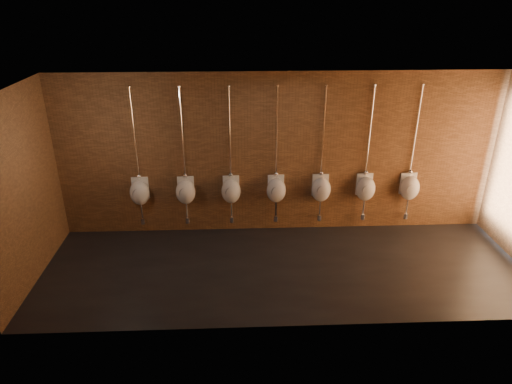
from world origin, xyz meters
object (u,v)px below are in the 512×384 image
urinal_3 (276,189)px  urinal_0 (140,192)px  urinal_1 (186,191)px  urinal_4 (321,189)px  urinal_5 (365,188)px  urinal_2 (231,190)px  urinal_6 (410,187)px

urinal_3 → urinal_0: bearing=180.0°
urinal_1 → urinal_3: (1.78, 0.00, 0.00)m
urinal_4 → urinal_5: size_ratio=1.00×
urinal_3 → urinal_5: bearing=0.0°
urinal_2 → urinal_3: bearing=0.0°
urinal_2 → urinal_6: 3.55m
urinal_0 → urinal_1: bearing=0.0°
urinal_0 → urinal_2: same height
urinal_4 → urinal_6: bearing=0.0°
urinal_0 → urinal_4: 3.55m
urinal_5 → urinal_3: bearing=180.0°
urinal_3 → urinal_6: (2.67, 0.00, 0.00)m
urinal_5 → urinal_6: bearing=0.0°
urinal_0 → urinal_3: same height
urinal_2 → urinal_1: bearing=180.0°
urinal_2 → urinal_5: size_ratio=1.00×
urinal_6 → urinal_0: bearing=180.0°
urinal_0 → urinal_4: (3.55, 0.00, 0.00)m
urinal_0 → urinal_6: same height
urinal_5 → urinal_6: 0.89m
urinal_1 → urinal_6: 4.44m
urinal_0 → urinal_4: size_ratio=1.00×
urinal_4 → urinal_5: (0.89, 0.00, 0.00)m
urinal_0 → urinal_6: size_ratio=1.00×
urinal_2 → urinal_3: same height
urinal_2 → urinal_4: 1.78m
urinal_4 → urinal_3: bearing=180.0°
urinal_0 → urinal_2: 1.78m
urinal_3 → urinal_5: 1.78m
urinal_0 → urinal_5: 4.44m
urinal_0 → urinal_2: (1.78, 0.00, 0.00)m
urinal_4 → urinal_0: bearing=180.0°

